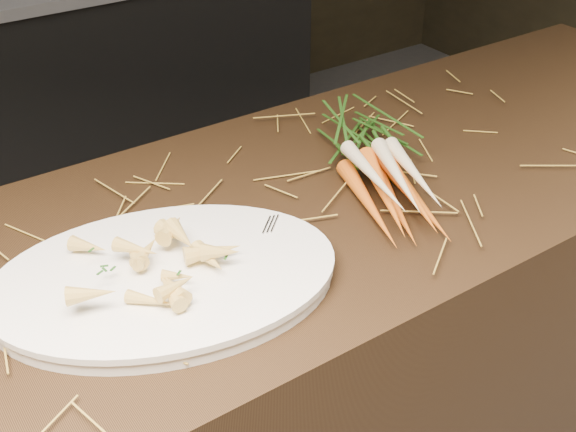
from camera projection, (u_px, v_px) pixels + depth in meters
The scene contains 7 objects.
main_counter at pixel (286, 382), 1.53m from camera, with size 2.40×0.70×0.90m, color black.
back_counter at pixel (91, 75), 2.98m from camera, with size 1.82×0.62×0.84m.
straw_bedding at pixel (285, 201), 1.28m from camera, with size 1.40×0.60×0.02m, color olive, non-canonical shape.
root_veg_bunch at pixel (372, 151), 1.35m from camera, with size 0.31×0.50×0.09m.
serving_platter at pixel (166, 282), 1.08m from camera, with size 0.51×0.34×0.03m, color white, non-canonical shape.
roasted_veg_heap at pixel (163, 259), 1.06m from camera, with size 0.25×0.18×0.06m, color #AE8638, non-canonical shape.
serving_fork at pixel (287, 261), 1.10m from camera, with size 0.02×0.19×0.00m, color silver.
Camera 1 is at (-0.60, -0.59, 1.60)m, focal length 45.00 mm.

